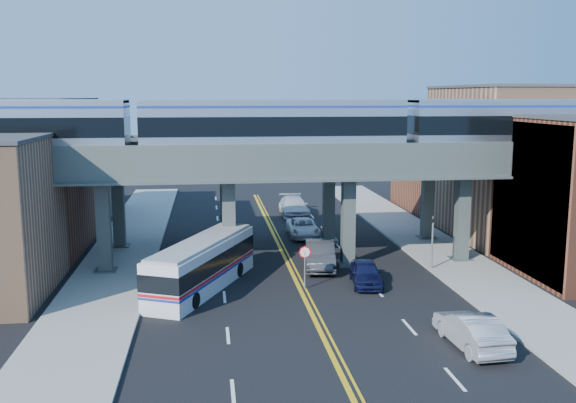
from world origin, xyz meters
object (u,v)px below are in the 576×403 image
transit_train (273,126)px  car_lane_d (294,206)px  car_lane_b (320,255)px  car_parked_curb (471,330)px  stop_sign (305,260)px  car_lane_a (366,273)px  car_lane_c (303,228)px  traffic_signal (433,236)px  transit_bus (203,265)px

transit_train → car_lane_d: size_ratio=8.44×
car_lane_b → car_parked_curb: car_lane_b is taller
stop_sign → car_lane_b: (1.71, 4.51, -0.86)m
car_lane_b → car_parked_curb: 15.01m
transit_train → stop_sign: size_ratio=19.83×
car_lane_d → car_parked_curb: car_lane_d is taller
car_lane_b → car_lane_a: bearing=-55.2°
car_lane_a → car_lane_b: size_ratio=0.80×
transit_train → car_lane_c: transit_train is taller
stop_sign → car_parked_curb: bearing=-57.7°
stop_sign → traffic_signal: 9.41m
car_lane_c → car_parked_curb: car_parked_curb is taller
car_lane_a → car_lane_b: bearing=123.6°
car_lane_d → transit_train: bearing=-101.3°
car_parked_curb → transit_train: bearing=-66.3°
stop_sign → car_lane_b: bearing=69.2°
car_lane_a → car_lane_c: car_lane_a is taller
transit_bus → car_lane_a: transit_bus is taller
car_lane_c → transit_train: bearing=-109.0°
traffic_signal → car_lane_c: (-6.87, 11.36, -1.58)m
car_lane_a → traffic_signal: bearing=34.0°
transit_train → car_lane_b: bearing=-9.1°
transit_train → car_lane_b: transit_train is taller
transit_bus → car_lane_c: size_ratio=2.11×
traffic_signal → car_lane_c: traffic_signal is taller
stop_sign → transit_bus: (-6.03, 0.80, -0.32)m
car_lane_b → car_lane_c: (0.32, 9.85, -0.18)m
transit_bus → car_parked_curb: bearing=-106.7°
transit_bus → car_lane_b: transit_bus is taller
transit_bus → car_lane_d: 24.31m
car_lane_b → car_parked_curb: size_ratio=1.10×
stop_sign → traffic_signal: size_ratio=0.64×
transit_bus → car_lane_d: bearing=3.7°
traffic_signal → car_lane_a: size_ratio=0.94×
transit_train → car_lane_d: transit_train is taller
transit_bus → car_lane_a: bearing=-68.2°
car_lane_a → transit_train: bearing=144.9°
car_lane_a → car_parked_curb: size_ratio=0.88×
transit_train → traffic_signal: transit_train is taller
transit_bus → car_lane_c: (8.06, 13.56, -0.72)m
car_lane_d → car_parked_curb: size_ratio=1.25×
car_lane_a → car_lane_b: (-2.09, 4.14, 0.15)m
transit_bus → car_parked_curb: (12.23, -10.62, -0.63)m
car_lane_b → car_parked_curb: bearing=-64.7°
transit_bus → transit_train: bearing=-23.8°
traffic_signal → car_lane_b: traffic_signal is taller
car_lane_c → car_parked_curb: bearing=-79.4°
transit_train → stop_sign: bearing=-74.9°
car_lane_c → car_lane_a: bearing=-81.9°
car_lane_b → car_lane_c: bearing=96.1°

